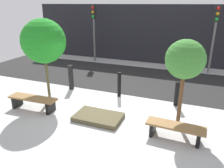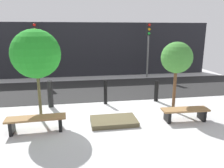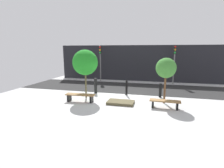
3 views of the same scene
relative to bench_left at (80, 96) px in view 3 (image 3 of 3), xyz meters
name	(u,v)px [view 3 (image 3 of 3)]	position (x,y,z in m)	size (l,w,h in m)	color
ground_plane	(123,100)	(2.49, 1.08, -0.34)	(18.00, 18.00, 0.00)	#B6B6B6
road_strip	(131,88)	(2.49, 4.66, -0.33)	(18.00, 4.35, 0.01)	black
building_facade	(137,63)	(2.49, 8.36, 1.45)	(16.20, 0.50, 3.57)	black
bench_left	(80,96)	(0.00, 0.00, 0.00)	(1.83, 0.54, 0.47)	black
bench_right	(165,103)	(4.97, 0.00, -0.03)	(1.64, 0.53, 0.44)	black
planter_bed	(121,102)	(2.49, 0.20, -0.26)	(1.55, 0.97, 0.15)	brown
tree_behind_left_bench	(85,63)	(0.00, 0.93, 1.98)	(1.63, 1.63, 3.14)	brown
tree_behind_right_bench	(166,68)	(4.97, 0.93, 1.74)	(1.16, 1.16, 2.68)	brown
bollard_far_left	(96,86)	(0.21, 2.24, 0.21)	(0.22, 0.22, 1.10)	black
bollard_left	(127,88)	(2.49, 2.24, 0.18)	(0.15, 0.15, 1.05)	black
bollard_center	(160,90)	(4.76, 2.24, 0.13)	(0.18, 0.18, 0.94)	black
traffic_light_west	(100,57)	(-1.00, 7.12, 2.08)	(0.28, 0.27, 3.50)	#5A5A5A
traffic_light_mid_west	(175,58)	(5.97, 7.12, 2.10)	(0.28, 0.27, 3.52)	slate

